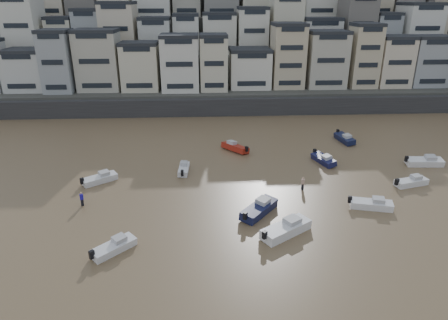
{
  "coord_description": "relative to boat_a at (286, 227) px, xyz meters",
  "views": [
    {
      "loc": [
        0.87,
        -15.3,
        22.41
      ],
      "look_at": [
        3.38,
        30.0,
        4.0
      ],
      "focal_mm": 32.0,
      "sensor_mm": 36.0,
      "label": 1
    }
  ],
  "objects": [
    {
      "name": "harbor_wall",
      "position": [
        0.88,
        45.69,
        0.89
      ],
      "size": [
        140.0,
        3.0,
        3.5
      ],
      "primitive_type": "cube",
      "color": "#38383A",
      "rests_on": "ground"
    },
    {
      "name": "hillside",
      "position": [
        5.61,
        85.53,
        12.15
      ],
      "size": [
        141.04,
        66.0,
        50.0
      ],
      "color": "#4C4C47",
      "rests_on": "ground"
    },
    {
      "name": "boat_a",
      "position": [
        0.0,
        0.0,
        0.0
      ],
      "size": [
        6.37,
        5.27,
        1.72
      ],
      "primitive_type": null,
      "rotation": [
        0.0,
        0.0,
        0.6
      ],
      "color": "white",
      "rests_on": "ground"
    },
    {
      "name": "boat_b",
      "position": [
        10.88,
        4.85,
        -0.16
      ],
      "size": [
        5.37,
        2.88,
        1.4
      ],
      "primitive_type": null,
      "rotation": [
        0.0,
        0.0,
        -0.25
      ],
      "color": "white",
      "rests_on": "ground"
    },
    {
      "name": "boat_c",
      "position": [
        -2.17,
        4.29,
        -0.04
      ],
      "size": [
        5.32,
        5.9,
        1.64
      ],
      "primitive_type": null,
      "rotation": [
        0.0,
        0.0,
        0.89
      ],
      "color": "#13183E",
      "rests_on": "ground"
    },
    {
      "name": "boat_d",
      "position": [
        18.43,
        10.52,
        -0.2
      ],
      "size": [
        5.11,
        2.8,
        1.33
      ],
      "primitive_type": null,
      "rotation": [
        0.0,
        0.0,
        0.26
      ],
      "color": "white",
      "rests_on": "ground"
    },
    {
      "name": "boat_e",
      "position": [
        9.28,
        18.57,
        -0.18
      ],
      "size": [
        3.11,
        5.26,
        1.36
      ],
      "primitive_type": null,
      "rotation": [
        0.0,
        0.0,
        -1.25
      ],
      "color": "#151844",
      "rests_on": "ground"
    },
    {
      "name": "boat_f",
      "position": [
        -11.03,
        16.43,
        -0.25
      ],
      "size": [
        1.7,
        4.57,
        1.23
      ],
      "primitive_type": null,
      "rotation": [
        0.0,
        0.0,
        1.52
      ],
      "color": "white",
      "rests_on": "ground"
    },
    {
      "name": "boat_g",
      "position": [
        23.52,
        16.78,
        -0.1
      ],
      "size": [
        5.69,
        2.2,
        1.52
      ],
      "primitive_type": null,
      "rotation": [
        0.0,
        0.0,
        -0.07
      ],
      "color": "white",
      "rests_on": "ground"
    },
    {
      "name": "boat_h",
      "position": [
        -3.23,
        24.36,
        -0.14
      ],
      "size": [
        4.75,
        5.11,
        1.44
      ],
      "primitive_type": null,
      "rotation": [
        0.0,
        0.0,
        2.28
      ],
      "color": "#9E2013",
      "rests_on": "ground"
    },
    {
      "name": "boat_i",
      "position": [
        15.52,
        27.67,
        -0.13
      ],
      "size": [
        2.56,
        5.54,
        1.46
      ],
      "primitive_type": null,
      "rotation": [
        0.0,
        0.0,
        -1.41
      ],
      "color": "#12193A",
      "rests_on": "ground"
    },
    {
      "name": "boat_j",
      "position": [
        -16.93,
        -2.14,
        -0.2
      ],
      "size": [
        4.55,
        4.5,
        1.31
      ],
      "primitive_type": null,
      "rotation": [
        0.0,
        0.0,
        0.78
      ],
      "color": "white",
      "rests_on": "ground"
    },
    {
      "name": "boat_k",
      "position": [
        -21.88,
        13.66,
        -0.19
      ],
      "size": [
        4.92,
        4.21,
        1.34
      ],
      "primitive_type": null,
      "rotation": [
        0.0,
        0.0,
        0.63
      ],
      "color": "white",
      "rests_on": "ground"
    },
    {
      "name": "person_blue",
      "position": [
        -22.44,
        7.33,
        0.01
      ],
      "size": [
        0.44,
        0.44,
        1.74
      ],
      "primitive_type": null,
      "color": "#2116AB",
      "rests_on": "ground"
    },
    {
      "name": "person_pink",
      "position": [
        4.13,
        9.99,
        0.01
      ],
      "size": [
        0.44,
        0.44,
        1.74
      ],
      "primitive_type": null,
      "color": "tan",
      "rests_on": "ground"
    }
  ]
}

